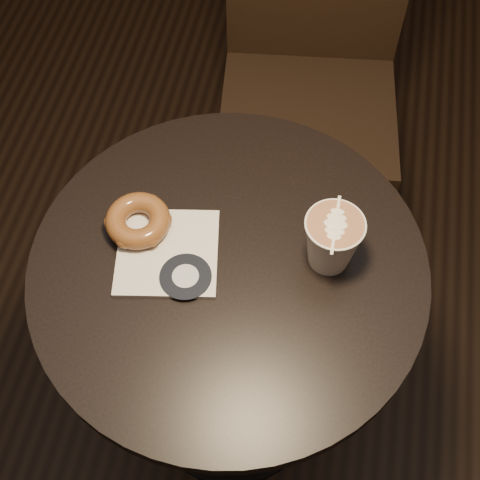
% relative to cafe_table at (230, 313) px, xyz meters
% --- Properties ---
extents(cafe_table, '(0.70, 0.70, 0.75)m').
position_rel_cafe_table_xyz_m(cafe_table, '(0.00, 0.00, 0.00)').
color(cafe_table, black).
rests_on(cafe_table, ground).
extents(chair, '(0.49, 0.49, 1.11)m').
position_rel_cafe_table_xyz_m(chair, '(0.07, 0.71, 0.07)').
color(chair, black).
rests_on(chair, ground).
extents(pastry_bag, '(0.20, 0.20, 0.01)m').
position_rel_cafe_table_xyz_m(pastry_bag, '(-0.11, 0.00, 0.20)').
color(pastry_bag, silver).
rests_on(pastry_bag, cafe_table).
extents(doughnut, '(0.12, 0.12, 0.04)m').
position_rel_cafe_table_xyz_m(doughnut, '(-0.17, 0.04, 0.23)').
color(doughnut, '#5E3118').
rests_on(doughnut, pastry_bag).
extents(latte_cup, '(0.10, 0.10, 0.11)m').
position_rel_cafe_table_xyz_m(latte_cup, '(0.17, 0.04, 0.26)').
color(latte_cup, silver).
rests_on(latte_cup, cafe_table).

